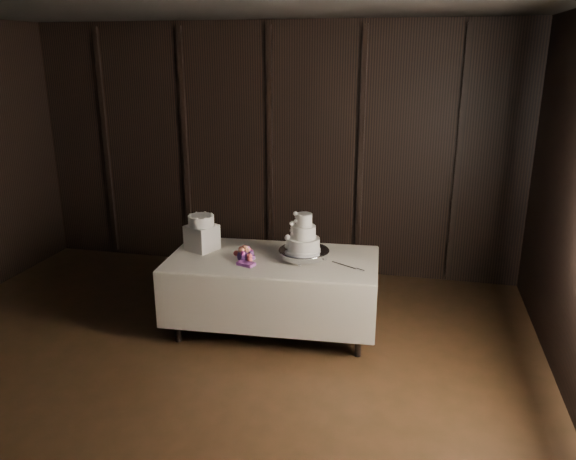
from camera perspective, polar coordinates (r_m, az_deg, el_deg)
The scene contains 8 objects.
room at distance 3.71m, azimuth -15.61°, elevation -0.75°, with size 6.08×7.08×3.08m.
display_table at distance 5.49m, azimuth -1.54°, elevation -6.21°, with size 2.05×1.16×0.76m.
cake_stand at distance 5.32m, azimuth 1.62°, elevation -2.50°, with size 0.48×0.48×0.09m, color silver.
wedding_cake at distance 5.25m, azimuth 1.33°, elevation -0.62°, with size 0.33×0.30×0.36m.
bouquet at distance 5.29m, azimuth -4.43°, elevation -2.53°, with size 0.27×0.37×0.17m, color #C24342, non-canonical shape.
box_pedestal at distance 5.62m, azimuth -8.73°, elevation -0.75°, with size 0.26×0.26×0.25m, color white.
small_cake at distance 5.56m, azimuth -8.82°, elevation 0.97°, with size 0.25×0.25×0.10m, color white.
cake_knife at distance 5.18m, azimuth 5.69°, elevation -3.59°, with size 0.37×0.02×0.01m, color silver.
Camera 1 is at (1.73, -3.08, 2.62)m, focal length 35.00 mm.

